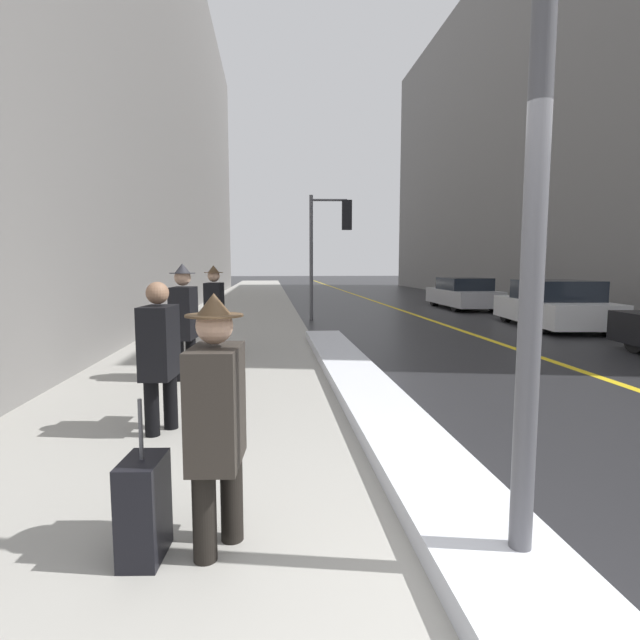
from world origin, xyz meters
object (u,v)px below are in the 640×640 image
at_px(rolling_suitcase, 144,509).
at_px(pedestrian_trailing, 216,414).
at_px(pedestrian_in_fedora, 184,317).
at_px(parked_car_silver, 463,294).
at_px(parked_car_white, 554,305).
at_px(pedestrian_with_shoulder_bag, 160,350).
at_px(traffic_light_near, 333,230).
at_px(pedestrian_in_glasses, 214,305).

bearing_deg(rolling_suitcase, pedestrian_trailing, 100.17).
height_order(pedestrian_in_fedora, parked_car_silver, pedestrian_in_fedora).
bearing_deg(parked_car_white, parked_car_silver, 7.37).
distance_m(pedestrian_with_shoulder_bag, rolling_suitcase, 2.35).
bearing_deg(traffic_light_near, parked_car_white, -19.43).
bearing_deg(parked_car_silver, rolling_suitcase, 154.07).
height_order(pedestrian_in_fedora, parked_car_white, pedestrian_in_fedora).
bearing_deg(pedestrian_in_fedora, parked_car_white, 126.26).
height_order(pedestrian_trailing, parked_car_white, pedestrian_trailing).
bearing_deg(pedestrian_trailing, parked_car_silver, 158.94).
distance_m(traffic_light_near, parked_car_white, 6.69).
distance_m(pedestrian_with_shoulder_bag, parked_car_silver, 16.48).
bearing_deg(pedestrian_with_shoulder_bag, pedestrian_in_fedora, -171.12).
relative_size(pedestrian_in_glasses, rolling_suitcase, 1.79).
height_order(pedestrian_in_fedora, pedestrian_in_glasses, pedestrian_in_fedora).
distance_m(traffic_light_near, pedestrian_in_fedora, 8.83).
bearing_deg(traffic_light_near, rolling_suitcase, -97.83).
relative_size(pedestrian_with_shoulder_bag, parked_car_white, 0.35).
distance_m(pedestrian_trailing, rolling_suitcase, 0.68).
distance_m(pedestrian_with_shoulder_bag, parked_car_white, 11.86).
bearing_deg(parked_car_silver, parked_car_white, -177.31).
xyz_separation_m(traffic_light_near, pedestrian_in_glasses, (-3.04, -5.64, -1.85)).
bearing_deg(traffic_light_near, pedestrian_in_glasses, -114.14).
bearing_deg(pedestrian_in_fedora, traffic_light_near, 163.05).
xyz_separation_m(pedestrian_in_fedora, pedestrian_in_glasses, (0.19, 2.37, -0.02)).
distance_m(pedestrian_in_fedora, parked_car_white, 10.57).
height_order(parked_car_white, rolling_suitcase, parked_car_white).
bearing_deg(traffic_light_near, pedestrian_trailing, -96.04).
bearing_deg(traffic_light_near, parked_car_silver, 36.54).
bearing_deg(traffic_light_near, pedestrian_in_fedora, -107.76).
bearing_deg(pedestrian_in_fedora, parked_car_silver, 147.56).
height_order(pedestrian_in_glasses, rolling_suitcase, pedestrian_in_glasses).
bearing_deg(parked_car_silver, pedestrian_trailing, 155.20).
bearing_deg(parked_car_white, pedestrian_in_glasses, 115.30).
bearing_deg(pedestrian_in_glasses, traffic_light_near, 156.67).
bearing_deg(parked_car_silver, pedestrian_in_fedora, 143.82).
bearing_deg(pedestrian_trailing, traffic_light_near, 174.76).
relative_size(traffic_light_near, pedestrian_in_fedora, 2.23).
xyz_separation_m(pedestrian_in_fedora, parked_car_white, (9.03, 5.48, -0.34)).
xyz_separation_m(pedestrian_with_shoulder_bag, parked_car_silver, (8.72, 13.99, -0.27)).
relative_size(traffic_light_near, pedestrian_in_glasses, 2.26).
xyz_separation_m(traffic_light_near, rolling_suitcase, (-2.70, -12.67, -2.47)).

